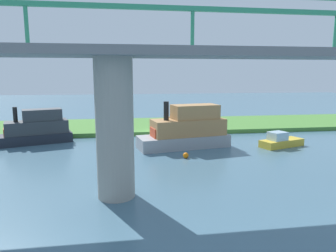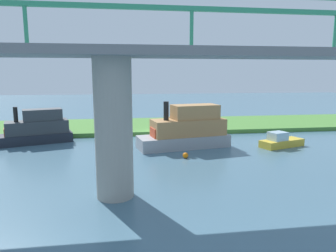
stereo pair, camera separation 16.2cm
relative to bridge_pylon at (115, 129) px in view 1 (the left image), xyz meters
The scene contains 10 objects.
ground_plane 19.13m from the bridge_pylon, 103.41° to the right, with size 160.00×160.00×0.00m, color #476B7F.
grassy_bank 24.86m from the bridge_pylon, 100.16° to the right, with size 80.00×12.00×0.50m, color #4C8438.
bridge_pylon is the anchor object (origin of this frame).
bridge_span 4.63m from the bridge_pylon, 90.00° to the right, with size 70.48×4.30×3.25m.
person_on_bank 22.46m from the bridge_pylon, 107.00° to the right, with size 0.51×0.51×1.39m.
mooring_post 20.46m from the bridge_pylon, 105.18° to the right, with size 0.20×0.20×0.99m, color brown.
motorboat_red 14.01m from the bridge_pylon, 119.60° to the right, with size 9.54×4.63×4.68m.
pontoon_yellow 18.56m from the bridge_pylon, 61.60° to the right, with size 8.17×4.85×3.96m.
skiff_small 19.84m from the bridge_pylon, 146.76° to the right, with size 5.00×3.13×1.57m.
marker_buoy 10.54m from the bridge_pylon, 126.96° to the right, with size 0.50×0.50×0.50m, color orange.
Camera 1 is at (3.88, 36.18, 7.29)m, focal length 33.09 mm.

